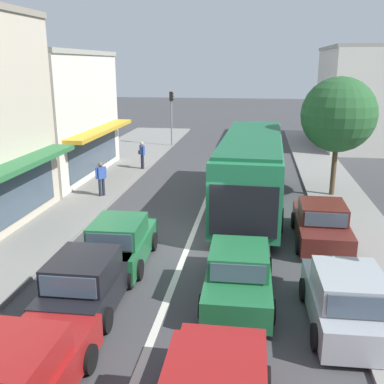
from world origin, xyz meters
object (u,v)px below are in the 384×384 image
Objects in this scene: city_bus at (251,166)px; hatchback_adjacent_lane_trail at (87,283)px; sedan_behind_bus_mid at (16,382)px; pedestrian_with_handbag_near at (142,153)px; traffic_light_downstreet at (171,110)px; hatchback_queue_far_back at (121,243)px; parked_hatchback_kerb_front at (346,300)px; pedestrian_browsing_midblock at (101,177)px; sedan_adjacent_lane_lead at (239,274)px; parked_sedan_kerb_second at (321,224)px; street_tree_right at (339,115)px.

city_bus reaches higher than hatchback_adjacent_lane_trail.
sedan_behind_bus_mid is 19.47m from pedestrian_with_handbag_near.
hatchback_queue_far_back is at bearing -83.70° from traffic_light_downstreet.
sedan_behind_bus_mid is 7.47m from parked_hatchback_kerb_front.
pedestrian_with_handbag_near is 5.92m from pedestrian_browsing_midblock.
pedestrian_browsing_midblock is (-6.87, 8.46, 0.40)m from sedan_adjacent_lane_lead.
traffic_light_downstreet is (-8.89, 18.02, 2.19)m from parked_sedan_kerb_second.
parked_hatchback_kerb_front is (6.45, -2.72, 0.00)m from hatchback_queue_far_back.
sedan_behind_bus_mid is 27.57m from traffic_light_downstreet.
hatchback_queue_far_back is 7.00m from parked_hatchback_kerb_front.
parked_sedan_kerb_second is (2.60, -3.73, -1.22)m from city_bus.
parked_hatchback_kerb_front is 25.26m from traffic_light_downstreet.
pedestrian_browsing_midblock is (-9.63, 4.03, 0.40)m from parked_sedan_kerb_second.
hatchback_adjacent_lane_trail is at bearing -139.81° from parked_sedan_kerb_second.
pedestrian_with_handbag_near reaches higher than hatchback_queue_far_back.
parked_hatchback_kerb_front is at bearing -97.00° from street_tree_right.
hatchback_adjacent_lane_trail is 6.52m from parked_hatchback_kerb_front.
hatchback_queue_far_back is at bearing -121.18° from city_bus.
hatchback_queue_far_back is 0.89× the size of traffic_light_downstreet.
sedan_adjacent_lane_lead is 1.00× the size of sedan_behind_bus_mid.
parked_hatchback_kerb_front is 0.66× the size of street_tree_right.
street_tree_right is 11.54m from pedestrian_with_handbag_near.
sedan_behind_bus_mid is at bearing -127.64° from sedan_adjacent_lane_lead.
street_tree_right is at bearing -49.95° from traffic_light_downstreet.
hatchback_adjacent_lane_trail is at bearing -80.86° from pedestrian_with_handbag_near.
parked_hatchback_kerb_front is at bearing -69.64° from traffic_light_downstreet.
parked_hatchback_kerb_front reaches higher than parked_sedan_kerb_second.
parked_hatchback_kerb_front is (2.47, -9.30, -1.17)m from city_bus.
street_tree_right reaches higher than hatchback_queue_far_back.
sedan_adjacent_lane_lead is 2.59× the size of pedestrian_browsing_midblock.
parked_sedan_kerb_second is (2.76, 4.43, 0.00)m from sedan_adjacent_lane_lead.
sedan_adjacent_lane_lead is 6.23m from sedan_behind_bus_mid.
sedan_adjacent_lane_lead is 2.59× the size of pedestrian_with_handbag_near.
city_bus is at bearing 88.88° from sedan_adjacent_lane_lead.
pedestrian_browsing_midblock is at bearing -170.14° from street_tree_right.
street_tree_right reaches higher than pedestrian_with_handbag_near.
hatchback_adjacent_lane_trail is 2.76m from hatchback_queue_far_back.
pedestrian_browsing_midblock is (-3.06, 13.39, 0.40)m from sedan_behind_bus_mid.
traffic_light_downstreet is at bearing 86.99° from pedestrian_browsing_midblock.
city_bus is at bearing 124.90° from parked_sedan_kerb_second.
hatchback_queue_far_back is at bearing -78.66° from pedestrian_with_handbag_near.
pedestrian_browsing_midblock is at bearing 129.07° from sedan_adjacent_lane_lead.
sedan_behind_bus_mid is at bearing -85.15° from traffic_light_downstreet.
hatchback_adjacent_lane_trail is 0.89× the size of parked_sedan_kerb_second.
sedan_behind_bus_mid is 2.60× the size of pedestrian_with_handbag_near.
hatchback_queue_far_back is at bearing 157.18° from parked_hatchback_kerb_front.
parked_sedan_kerb_second is 6.89m from street_tree_right.
city_bus is 10.25m from hatchback_adjacent_lane_trail.
hatchback_adjacent_lane_trail is at bearing -124.48° from street_tree_right.
traffic_light_downstreet is at bearing 96.30° from hatchback_queue_far_back.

